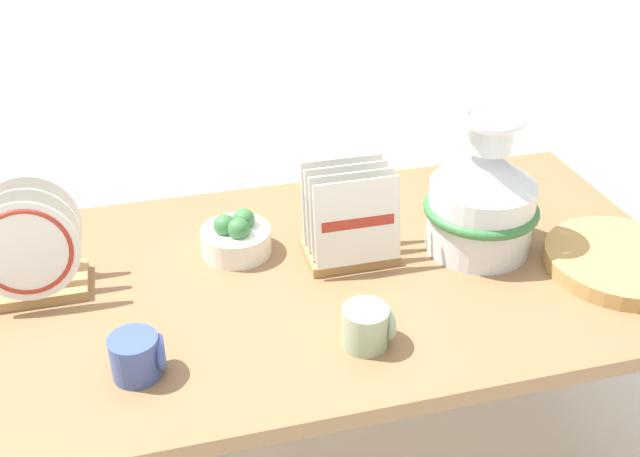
% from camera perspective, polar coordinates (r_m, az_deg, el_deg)
% --- Properties ---
extents(display_table, '(1.58, 0.84, 0.63)m').
position_cam_1_polar(display_table, '(1.65, -0.00, -5.08)').
color(display_table, olive).
rests_on(display_table, ground_plane).
extents(ceramic_vase, '(0.26, 0.26, 0.32)m').
position_cam_1_polar(ceramic_vase, '(1.67, 12.28, 2.44)').
color(ceramic_vase, silver).
rests_on(ceramic_vase, display_table).
extents(dish_rack_round_plates, '(0.21, 0.15, 0.23)m').
position_cam_1_polar(dish_rack_round_plates, '(1.61, -21.14, -1.95)').
color(dish_rack_round_plates, tan).
rests_on(dish_rack_round_plates, display_table).
extents(dish_rack_square_plates, '(0.20, 0.15, 0.21)m').
position_cam_1_polar(dish_rack_square_plates, '(1.63, 2.28, 0.21)').
color(dish_rack_square_plates, tan).
rests_on(dish_rack_square_plates, display_table).
extents(wicker_charger_stack, '(0.33, 0.33, 0.04)m').
position_cam_1_polar(wicker_charger_stack, '(1.74, 21.98, -2.32)').
color(wicker_charger_stack, tan).
rests_on(wicker_charger_stack, display_table).
extents(mug_cobalt_glaze, '(0.10, 0.09, 0.08)m').
position_cam_1_polar(mug_cobalt_glaze, '(1.37, -13.72, -9.42)').
color(mug_cobalt_glaze, '#42569E').
rests_on(mug_cobalt_glaze, display_table).
extents(mug_sage_glaze, '(0.10, 0.09, 0.08)m').
position_cam_1_polar(mug_sage_glaze, '(1.40, 3.63, -7.44)').
color(mug_sage_glaze, '#9EB28E').
rests_on(mug_sage_glaze, display_table).
extents(fruit_bowl, '(0.16, 0.16, 0.10)m').
position_cam_1_polar(fruit_bowl, '(1.67, -6.41, -0.69)').
color(fruit_bowl, white).
rests_on(fruit_bowl, display_table).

